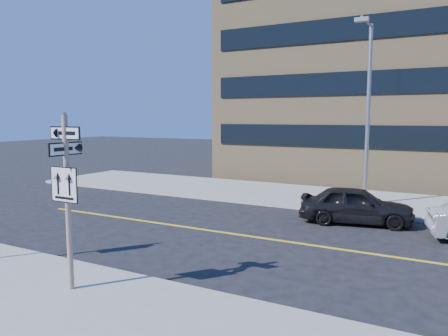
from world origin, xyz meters
The scene contains 5 objects.
ground centered at (0.00, 0.00, 0.00)m, with size 120.00×120.00×0.00m, color black.
sign_pole centered at (0.00, -2.51, 2.44)m, with size 0.92×0.92×4.06m.
parked_car_a centered at (4.29, 7.66, 0.72)m, with size 4.25×1.71×1.45m, color black.
streetlight_a centered at (4.00, 10.76, 4.76)m, with size 0.55×2.25×8.00m.
building_brick centered at (2.00, 25.00, 9.00)m, with size 18.00×18.00×18.00m, color #A3885A.
Camera 1 is at (7.77, -9.33, 4.11)m, focal length 35.00 mm.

